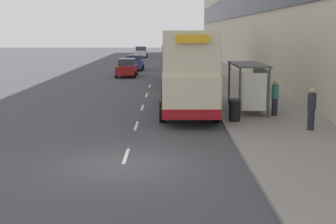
% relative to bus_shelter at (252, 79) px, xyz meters
% --- Properties ---
extents(ground_plane, '(220.00, 220.00, 0.00)m').
position_rel_bus_shelter_xyz_m(ground_plane, '(-5.77, -9.25, -1.88)').
color(ground_plane, '#424247').
extents(pavement, '(5.00, 93.00, 0.14)m').
position_rel_bus_shelter_xyz_m(pavement, '(0.73, 29.25, -1.81)').
color(pavement, gray).
rests_on(pavement, ground_plane).
extents(lane_mark_0, '(0.12, 2.00, 0.01)m').
position_rel_bus_shelter_xyz_m(lane_mark_0, '(-5.77, -8.18, -1.87)').
color(lane_mark_0, silver).
rests_on(lane_mark_0, ground_plane).
extents(lane_mark_1, '(0.12, 2.00, 0.01)m').
position_rel_bus_shelter_xyz_m(lane_mark_1, '(-5.77, -2.94, -1.87)').
color(lane_mark_1, silver).
rests_on(lane_mark_1, ground_plane).
extents(lane_mark_2, '(0.12, 2.00, 0.01)m').
position_rel_bus_shelter_xyz_m(lane_mark_2, '(-5.77, 2.29, -1.87)').
color(lane_mark_2, silver).
rests_on(lane_mark_2, ground_plane).
extents(lane_mark_3, '(0.12, 2.00, 0.01)m').
position_rel_bus_shelter_xyz_m(lane_mark_3, '(-5.77, 7.52, -1.87)').
color(lane_mark_3, silver).
rests_on(lane_mark_3, ground_plane).
extents(lane_mark_4, '(0.12, 2.00, 0.01)m').
position_rel_bus_shelter_xyz_m(lane_mark_4, '(-5.77, 12.76, -1.87)').
color(lane_mark_4, silver).
rests_on(lane_mark_4, ground_plane).
extents(bus_shelter, '(1.60, 4.20, 2.48)m').
position_rel_bus_shelter_xyz_m(bus_shelter, '(0.00, 0.00, 0.00)').
color(bus_shelter, '#4C4C51').
rests_on(bus_shelter, ground_plane).
extents(double_decker_bus_near, '(2.85, 10.62, 4.30)m').
position_rel_bus_shelter_xyz_m(double_decker_bus_near, '(-3.30, 1.19, 0.41)').
color(double_decker_bus_near, beige).
rests_on(double_decker_bus_near, ground_plane).
extents(double_decker_bus_ahead, '(2.85, 10.15, 4.30)m').
position_rel_bus_shelter_xyz_m(double_decker_bus_ahead, '(-3.33, 14.23, 0.41)').
color(double_decker_bus_ahead, beige).
rests_on(double_decker_bus_ahead, ground_plane).
extents(car_0, '(1.92, 4.51, 1.70)m').
position_rel_bus_shelter_xyz_m(car_0, '(-8.24, 20.71, -1.03)').
color(car_0, maroon).
rests_on(car_0, ground_plane).
extents(car_1, '(2.03, 4.46, 1.76)m').
position_rel_bus_shelter_xyz_m(car_1, '(-2.71, 33.55, -1.01)').
color(car_1, maroon).
rests_on(car_1, ground_plane).
extents(car_2, '(2.08, 4.24, 1.79)m').
position_rel_bus_shelter_xyz_m(car_2, '(-8.78, 53.79, -1.00)').
color(car_2, silver).
rests_on(car_2, ground_plane).
extents(car_3, '(2.01, 3.91, 1.67)m').
position_rel_bus_shelter_xyz_m(car_3, '(-8.03, 28.05, -1.04)').
color(car_3, navy).
rests_on(car_3, ground_plane).
extents(pedestrian_at_shelter, '(0.35, 0.35, 1.78)m').
position_rel_bus_shelter_xyz_m(pedestrian_at_shelter, '(0.97, -1.02, -0.83)').
color(pedestrian_at_shelter, '#23232D').
rests_on(pedestrian_at_shelter, ground_plane).
extents(pedestrian_1, '(0.35, 0.35, 1.79)m').
position_rel_bus_shelter_xyz_m(pedestrian_1, '(1.73, -4.48, -0.82)').
color(pedestrian_1, '#23232D').
rests_on(pedestrian_1, ground_plane).
extents(litter_bin, '(0.55, 0.55, 1.05)m').
position_rel_bus_shelter_xyz_m(litter_bin, '(-1.22, -2.49, -1.21)').
color(litter_bin, black).
rests_on(litter_bin, ground_plane).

